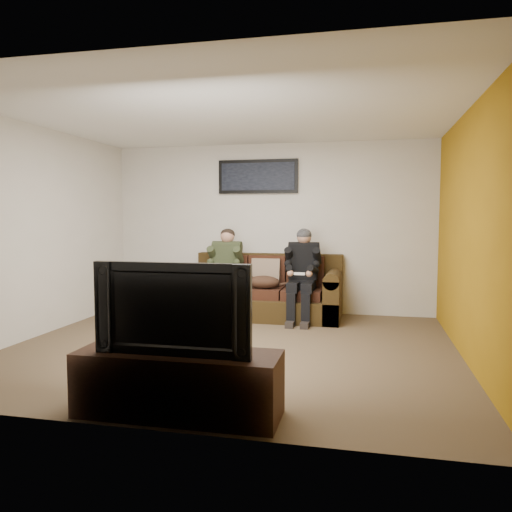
% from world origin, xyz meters
% --- Properties ---
extents(floor, '(5.00, 5.00, 0.00)m').
position_xyz_m(floor, '(0.00, 0.00, 0.00)').
color(floor, brown).
rests_on(floor, ground).
extents(ceiling, '(5.00, 5.00, 0.00)m').
position_xyz_m(ceiling, '(0.00, 0.00, 2.60)').
color(ceiling, silver).
rests_on(ceiling, ground).
extents(wall_back, '(5.00, 0.00, 5.00)m').
position_xyz_m(wall_back, '(0.00, 2.25, 1.30)').
color(wall_back, beige).
rests_on(wall_back, ground).
extents(wall_front, '(5.00, 0.00, 5.00)m').
position_xyz_m(wall_front, '(0.00, -2.25, 1.30)').
color(wall_front, beige).
rests_on(wall_front, ground).
extents(wall_left, '(0.00, 4.50, 4.50)m').
position_xyz_m(wall_left, '(-2.50, 0.00, 1.30)').
color(wall_left, beige).
rests_on(wall_left, ground).
extents(wall_right, '(0.00, 4.50, 4.50)m').
position_xyz_m(wall_right, '(2.50, 0.00, 1.30)').
color(wall_right, beige).
rests_on(wall_right, ground).
extents(accent_wall_right, '(0.00, 4.50, 4.50)m').
position_xyz_m(accent_wall_right, '(2.49, 0.00, 1.30)').
color(accent_wall_right, '#A37310').
rests_on(accent_wall_right, ground).
extents(sofa, '(2.24, 0.97, 0.92)m').
position_xyz_m(sofa, '(0.01, 1.83, 0.35)').
color(sofa, '#352610').
rests_on(sofa, ground).
extents(throw_pillow, '(0.43, 0.20, 0.42)m').
position_xyz_m(throw_pillow, '(0.01, 1.87, 0.65)').
color(throw_pillow, '#866D57').
rests_on(throw_pillow, sofa).
extents(throw_blanket, '(0.46, 0.22, 0.08)m').
position_xyz_m(throw_blanket, '(-0.67, 2.11, 0.92)').
color(throw_blanket, tan).
rests_on(throw_blanket, sofa).
extents(person_left, '(0.51, 0.87, 1.30)m').
position_xyz_m(person_left, '(-0.56, 1.64, 0.73)').
color(person_left, olive).
rests_on(person_left, sofa).
extents(person_right, '(0.51, 0.86, 1.31)m').
position_xyz_m(person_right, '(0.59, 1.64, 0.74)').
color(person_right, black).
rests_on(person_right, sofa).
extents(cat, '(0.66, 0.26, 0.24)m').
position_xyz_m(cat, '(0.02, 1.59, 0.55)').
color(cat, '#4B2E1D').
rests_on(cat, sofa).
extents(framed_poster, '(1.25, 0.05, 0.52)m').
position_xyz_m(framed_poster, '(-0.19, 2.22, 2.10)').
color(framed_poster, black).
rests_on(framed_poster, wall_back).
extents(tv_stand, '(1.54, 0.50, 0.48)m').
position_xyz_m(tv_stand, '(0.13, -1.95, 0.24)').
color(tv_stand, '#321C10').
rests_on(tv_stand, ground).
extents(television, '(1.18, 0.16, 0.68)m').
position_xyz_m(television, '(0.13, -1.95, 0.82)').
color(television, black).
rests_on(television, tv_stand).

